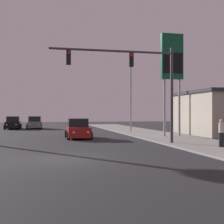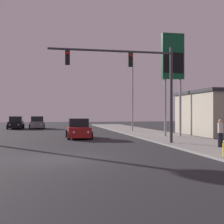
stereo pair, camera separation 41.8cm
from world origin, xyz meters
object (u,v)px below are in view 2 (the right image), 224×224
street_lamp (131,86)px  pedestrian_on_sidewalk (221,132)px  car_red (78,129)px  car_black (16,123)px  gas_station_sign (173,62)px  car_grey (37,123)px  traffic_light_mast (137,73)px

street_lamp → pedestrian_on_sidewalk: (0.94, -16.81, -4.08)m
car_red → car_black: (-6.81, 17.24, 0.00)m
gas_station_sign → pedestrian_on_sidewalk: gas_station_sign is taller
car_grey → street_lamp: street_lamp is taller
pedestrian_on_sidewalk → street_lamp: bearing=93.2°
car_black → car_grey: (2.79, 0.17, 0.00)m
car_black → gas_station_sign: 24.15m
car_black → traffic_light_mast: traffic_light_mast is taller
car_grey → gas_station_sign: (12.21, -18.17, 5.86)m
car_red → street_lamp: street_lamp is taller
car_red → car_grey: same height
street_lamp → car_grey: bearing=136.1°
car_red → pedestrian_on_sidewalk: size_ratio=2.59×
gas_station_sign → pedestrian_on_sidewalk: bearing=-94.4°
pedestrian_on_sidewalk → car_black: bearing=118.1°
car_grey → pedestrian_on_sidewalk: pedestrian_on_sidewalk is taller
traffic_light_mast → gas_station_sign: bearing=49.1°
car_black → street_lamp: bearing=141.8°
gas_station_sign → car_grey: bearing=123.9°
traffic_light_mast → car_grey: bearing=107.0°
car_grey → gas_station_sign: 22.66m
car_black → street_lamp: (13.39, -10.04, 4.36)m
car_black → pedestrian_on_sidewalk: bearing=116.7°
pedestrian_on_sidewalk → car_red: bearing=128.0°
car_black → gas_station_sign: bearing=128.4°
street_lamp → gas_station_sign: same height
car_red → car_black: size_ratio=1.00×
street_lamp → gas_station_sign: size_ratio=1.00×
traffic_light_mast → pedestrian_on_sidewalk: size_ratio=5.01×
car_grey → car_red: bearing=101.3°
traffic_light_mast → gas_station_sign: 7.75m
car_red → gas_station_sign: 10.10m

